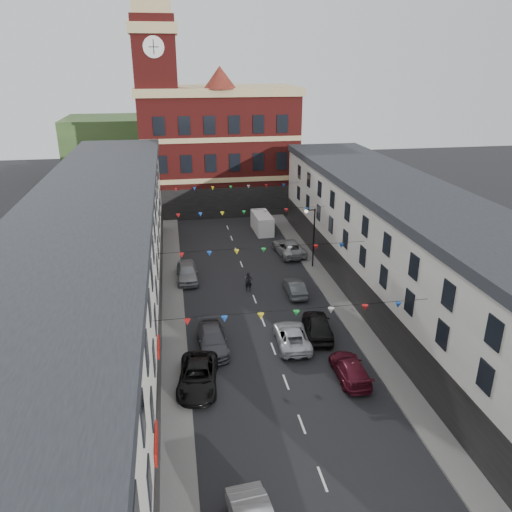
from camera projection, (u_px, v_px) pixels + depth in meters
ground at (273, 349)px, 35.29m from camera, size 160.00×160.00×0.00m
pavement_left at (174, 342)px, 36.02m from camera, size 1.80×64.00×0.15m
pavement_right at (356, 326)px, 38.18m from camera, size 1.80×64.00×0.15m
terrace_left at (94, 286)px, 32.42m from camera, size 8.40×56.00×10.70m
terrace_right at (430, 269)px, 36.29m from camera, size 8.40×56.00×9.70m
civic_building at (218, 148)px, 67.17m from camera, size 20.60×13.30×18.50m
clock_tower at (157, 97)px, 60.81m from camera, size 5.60×5.60×30.00m
distant_hill at (183, 145)px, 89.76m from camera, size 40.00×14.00×10.00m
street_lamp at (312, 230)px, 47.75m from camera, size 1.10×0.36×6.00m
car_left_c at (198, 376)px, 31.00m from camera, size 2.99×5.41×1.43m
car_left_d at (212, 340)px, 35.06m from camera, size 2.11×4.98×1.43m
car_left_e at (187, 272)px, 46.08m from camera, size 1.95×4.75×1.61m
car_right_c at (350, 369)px, 31.85m from camera, size 1.98×4.59×1.32m
car_right_d at (318, 325)px, 36.76m from camera, size 2.57×5.02×1.64m
car_right_e at (295, 288)px, 43.29m from camera, size 1.41×3.99×1.31m
car_right_f at (289, 247)px, 52.32m from camera, size 2.95×5.66×1.52m
moving_car at (292, 336)px, 35.60m from camera, size 2.51×4.97×1.35m
white_van at (262, 223)px, 59.18m from camera, size 2.03×4.97×2.18m
pedestrian at (249, 282)px, 43.88m from camera, size 0.67×0.48×1.73m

